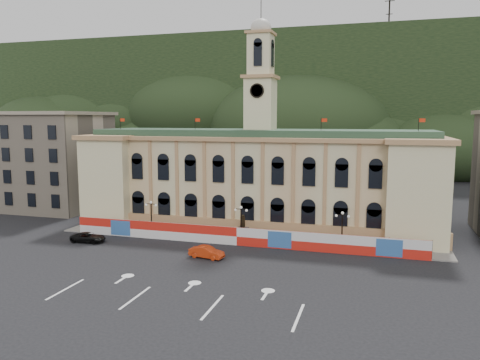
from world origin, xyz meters
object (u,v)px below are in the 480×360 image
(lamp_center, at_px, (241,220))
(black_suv, at_px, (88,237))
(statue, at_px, (243,232))
(red_sedan, at_px, (207,252))

(lamp_center, distance_m, black_suv, 21.73)
(statue, relative_size, red_sedan, 0.79)
(lamp_center, relative_size, black_suv, 1.02)
(statue, relative_size, black_suv, 0.74)
(statue, relative_size, lamp_center, 0.72)
(black_suv, bearing_deg, statue, -74.46)
(lamp_center, bearing_deg, statue, 90.00)
(statue, xyz_separation_m, lamp_center, (0.00, -1.00, 1.89))
(statue, bearing_deg, black_suv, -160.36)
(statue, height_order, red_sedan, statue)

